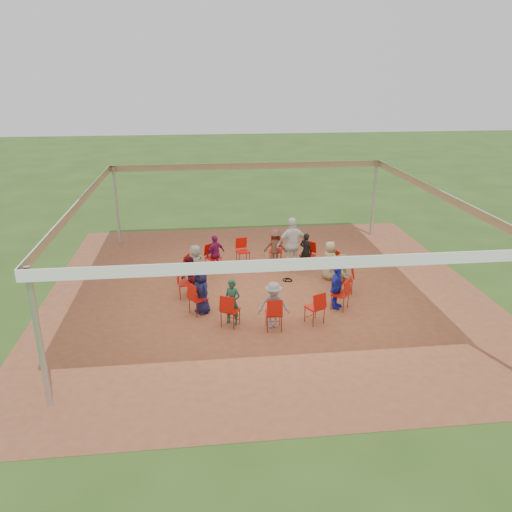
{
  "coord_description": "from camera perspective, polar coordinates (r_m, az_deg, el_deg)",
  "views": [
    {
      "loc": [
        -1.85,
        -13.71,
        6.3
      ],
      "look_at": [
        -0.25,
        0.3,
        1.03
      ],
      "focal_mm": 35.0,
      "sensor_mm": 36.0,
      "label": 1
    }
  ],
  "objects": [
    {
      "name": "chair_8",
      "position": [
        13.05,
        -2.96,
        -6.19
      ],
      "size": [
        0.58,
        0.59,
        0.9
      ],
      "primitive_type": null,
      "rotation": [
        0.0,
        0.0,
        -0.52
      ],
      "color": "#B40E05",
      "rests_on": "ground"
    },
    {
      "name": "chair_0",
      "position": [
        16.14,
        8.74,
        -1.03
      ],
      "size": [
        0.55,
        0.54,
        0.9
      ],
      "primitive_type": null,
      "rotation": [
        0.0,
        0.0,
        1.89
      ],
      "color": "#B40E05",
      "rests_on": "ground"
    },
    {
      "name": "person_seated_5",
      "position": [
        14.67,
        -7.61,
        -2.43
      ],
      "size": [
        0.4,
        0.64,
        1.25
      ],
      "primitive_type": "imported",
      "rotation": [
        0.0,
        0.0,
        -1.49
      ],
      "color": "#3C0B12",
      "rests_on": "ground"
    },
    {
      "name": "person_seated_9",
      "position": [
        14.07,
        9.18,
        -3.55
      ],
      "size": [
        0.74,
        0.81,
        1.25
      ],
      "primitive_type": "imported",
      "rotation": [
        0.0,
        0.0,
        0.93
      ],
      "color": "#2129B6",
      "rests_on": "ground"
    },
    {
      "name": "chair_1",
      "position": [
        16.87,
        5.9,
        0.07
      ],
      "size": [
        0.61,
        0.61,
        0.9
      ],
      "primitive_type": null,
      "rotation": [
        0.0,
        0.0,
        2.38
      ],
      "color": "#B40E05",
      "rests_on": "ground"
    },
    {
      "name": "chair_10",
      "position": [
        13.26,
        6.72,
        -5.85
      ],
      "size": [
        0.57,
        0.58,
        0.9
      ],
      "primitive_type": null,
      "rotation": [
        0.0,
        0.0,
        0.44
      ],
      "color": "#B40E05",
      "rests_on": "ground"
    },
    {
      "name": "chair_11",
      "position": [
        14.11,
        9.59,
        -4.33
      ],
      "size": [
        0.6,
        0.6,
        0.9
      ],
      "primitive_type": null,
      "rotation": [
        0.0,
        0.0,
        0.93
      ],
      "color": "#B40E05",
      "rests_on": "ground"
    },
    {
      "name": "ground",
      "position": [
        15.2,
        1.08,
        -4.01
      ],
      "size": [
        80.0,
        80.0,
        0.0
      ],
      "primitive_type": "plane",
      "color": "#294917",
      "rests_on": "ground"
    },
    {
      "name": "standing_person",
      "position": [
        16.44,
        4.17,
        1.32
      ],
      "size": [
        1.16,
        0.75,
        1.83
      ],
      "primitive_type": "imported",
      "rotation": [
        0.0,
        0.0,
        3.33
      ],
      "color": "silver",
      "rests_on": "ground"
    },
    {
      "name": "chair_4",
      "position": [
        16.63,
        -4.91,
        -0.2
      ],
      "size": [
        0.6,
        0.61,
        0.9
      ],
      "primitive_type": null,
      "rotation": [
        0.0,
        0.0,
        -2.46
      ],
      "color": "#B40E05",
      "rests_on": "ground"
    },
    {
      "name": "person_seated_7",
      "position": [
        13.06,
        -2.74,
        -5.26
      ],
      "size": [
        0.55,
        0.49,
        1.25
      ],
      "primitive_type": "imported",
      "rotation": [
        0.0,
        0.0,
        -0.52
      ],
      "color": "#1E4331",
      "rests_on": "ground"
    },
    {
      "name": "person_seated_4",
      "position": [
        15.66,
        -6.93,
        -0.89
      ],
      "size": [
        0.86,
        1.24,
        1.25
      ],
      "primitive_type": "imported",
      "rotation": [
        0.0,
        0.0,
        -1.97
      ],
      "color": "beige",
      "rests_on": "ground"
    },
    {
      "name": "chair_2",
      "position": [
        17.22,
        2.29,
        0.6
      ],
      "size": [
        0.53,
        0.54,
        0.9
      ],
      "primitive_type": null,
      "rotation": [
        0.0,
        0.0,
        2.86
      ],
      "color": "#B40E05",
      "rests_on": "ground"
    },
    {
      "name": "chair_3",
      "position": [
        17.14,
        -1.51,
        0.51
      ],
      "size": [
        0.5,
        0.51,
        0.9
      ],
      "primitive_type": null,
      "rotation": [
        0.0,
        0.0,
        -2.94
      ],
      "color": "#B40E05",
      "rests_on": "ground"
    },
    {
      "name": "cable_coil",
      "position": [
        15.94,
        3.65,
        -2.76
      ],
      "size": [
        0.34,
        0.34,
        0.03
      ],
      "rotation": [
        0.0,
        0.0,
        0.12
      ],
      "color": "black",
      "rests_on": "ground"
    },
    {
      "name": "laptop",
      "position": [
        15.94,
        7.91,
        -0.71
      ],
      "size": [
        0.32,
        0.36,
        0.21
      ],
      "rotation": [
        0.0,
        0.0,
        1.89
      ],
      "color": "#B7B7BC",
      "rests_on": "ground"
    },
    {
      "name": "chair_12",
      "position": [
        15.15,
        10.16,
        -2.58
      ],
      "size": [
        0.5,
        0.49,
        0.9
      ],
      "primitive_type": null,
      "rotation": [
        0.0,
        0.0,
        1.41
      ],
      "color": "#B40E05",
      "rests_on": "ground"
    },
    {
      "name": "person_seated_10",
      "position": [
        15.06,
        9.76,
        -1.93
      ],
      "size": [
        0.62,
        1.22,
        1.25
      ],
      "primitive_type": "imported",
      "rotation": [
        0.0,
        0.0,
        1.41
      ],
      "color": "tan",
      "rests_on": "ground"
    },
    {
      "name": "person_seated_0",
      "position": [
        16.01,
        8.41,
        -0.49
      ],
      "size": [
        0.52,
        0.69,
        1.25
      ],
      "primitive_type": "imported",
      "rotation": [
        0.0,
        0.0,
        1.89
      ],
      "color": "tan",
      "rests_on": "ground"
    },
    {
      "name": "chair_6",
      "position": [
        14.74,
        -8.04,
        -3.12
      ],
      "size": [
        0.47,
        0.45,
        0.9
      ],
      "primitive_type": null,
      "rotation": [
        0.0,
        0.0,
        -1.49
      ],
      "color": "#B40E05",
      "rests_on": "ground"
    },
    {
      "name": "dirt_patch",
      "position": [
        15.2,
        1.08,
        -3.99
      ],
      "size": [
        13.0,
        13.0,
        0.0
      ],
      "primitive_type": "plane",
      "color": "brown",
      "rests_on": "ground"
    },
    {
      "name": "chair_9",
      "position": [
        12.87,
        2.05,
        -6.58
      ],
      "size": [
        0.44,
        0.46,
        0.9
      ],
      "primitive_type": null,
      "rotation": [
        0.0,
        0.0,
        -0.04
      ],
      "color": "#B40E05",
      "rests_on": "ground"
    },
    {
      "name": "person_seated_8",
      "position": [
        12.89,
        2.01,
        -5.61
      ],
      "size": [
        0.83,
        0.43,
        1.25
      ],
      "primitive_type": "imported",
      "rotation": [
        0.0,
        0.0,
        -0.04
      ],
      "color": "gray",
      "rests_on": "ground"
    },
    {
      "name": "tent",
      "position": [
        14.38,
        1.14,
        4.62
      ],
      "size": [
        10.33,
        10.33,
        3.0
      ],
      "color": "#B2B2B7",
      "rests_on": "ground"
    },
    {
      "name": "person_seated_6",
      "position": [
        13.72,
        -6.22,
        -4.04
      ],
      "size": [
        0.62,
        0.7,
        1.25
      ],
      "primitive_type": "imported",
      "rotation": [
        0.0,
        0.0,
        -1.01
      ],
      "color": "#17173D",
      "rests_on": "ground"
    },
    {
      "name": "chair_7",
      "position": [
        13.74,
        -6.61,
        -4.86
      ],
      "size": [
        0.6,
        0.59,
        0.9
      ],
      "primitive_type": null,
      "rotation": [
        0.0,
        0.0,
        -1.01
      ],
      "color": "#B40E05",
      "rests_on": "ground"
    },
    {
      "name": "chair_5",
      "position": [
        15.78,
        -7.3,
        -1.46
      ],
      "size": [
        0.57,
        0.56,
        0.9
      ],
      "primitive_type": null,
      "rotation": [
        0.0,
        0.0,
        -1.97
      ],
      "color": "#B40E05",
      "rests_on": "ground"
    },
    {
      "name": "person_seated_3",
      "position": [
        16.48,
        -4.66,
        0.29
      ],
      "size": [
        0.81,
        0.76,
        1.25
      ],
      "primitive_type": "imported",
      "rotation": [
        0.0,
        0.0,
        -2.46
      ],
      "color": "#7B1349",
      "rests_on": "ground"
    },
    {
      "name": "person_seated_1",
      "position": [
        16.71,
        5.71,
        0.55
      ],
      "size": [
        0.54,
        0.53,
        1.25
      ],
      "primitive_type": "imported",
      "rotation": [
        0.0,
        0.0,
        2.38
      ],
      "color": "black",
      "rests_on": "ground"
    },
    {
      "name": "person_seated_2",
      "position": [
        17.05,
        2.24,
        1.05
      ],
      "size": [
        0.89,
        0.61,
        1.25
      ],
      "primitive_type": "imported",
      "rotation": [
        0.0,
        0.0,
        2.86
      ],
      "color": "brown",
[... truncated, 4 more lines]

